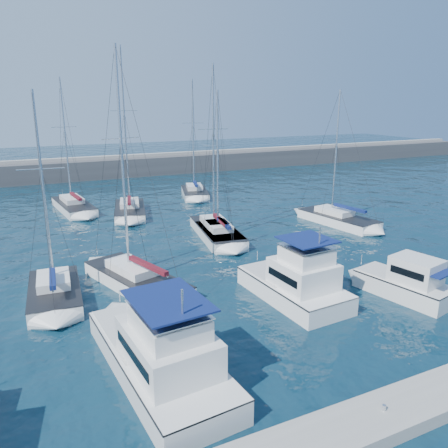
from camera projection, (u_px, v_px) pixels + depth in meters
name	position (u px, v px, depth m)	size (l,w,h in m)	color
ground	(249.00, 307.00, 26.67)	(220.00, 220.00, 0.00)	black
breakwater	(98.00, 171.00, 71.62)	(160.00, 6.00, 4.45)	#424244
dock	(383.00, 417.00, 17.02)	(40.00, 2.20, 0.60)	gray
dock_cleat_centre	(384.00, 408.00, 16.90)	(0.16, 0.16, 0.25)	silver
motor_yacht_port_inner	(162.00, 355.00, 19.65)	(4.67, 10.62, 4.69)	silver
motor_yacht_stbd_inner	(297.00, 283.00, 27.37)	(4.25, 7.83, 4.69)	white
motor_yacht_stbd_outer	(407.00, 283.00, 27.84)	(3.75, 6.34, 3.20)	silver
sailboat_mid_a	(55.00, 293.00, 27.47)	(3.52, 6.97, 13.18)	white
sailboat_mid_b	(136.00, 279.00, 29.57)	(5.74, 9.56, 15.86)	white
sailboat_mid_c	(220.00, 235.00, 39.30)	(3.98, 7.56, 13.43)	white
sailboat_mid_d	(216.00, 231.00, 40.51)	(4.52, 9.23, 15.64)	silver
sailboat_mid_e	(338.00, 219.00, 44.63)	(4.41, 9.02, 13.57)	white
sailboat_back_a	(74.00, 206.00, 50.03)	(4.12, 9.42, 15.01)	white
sailboat_back_b	(130.00, 210.00, 48.14)	(4.97, 8.70, 18.00)	silver
sailboat_back_c	(195.00, 193.00, 57.23)	(4.88, 7.65, 15.14)	white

